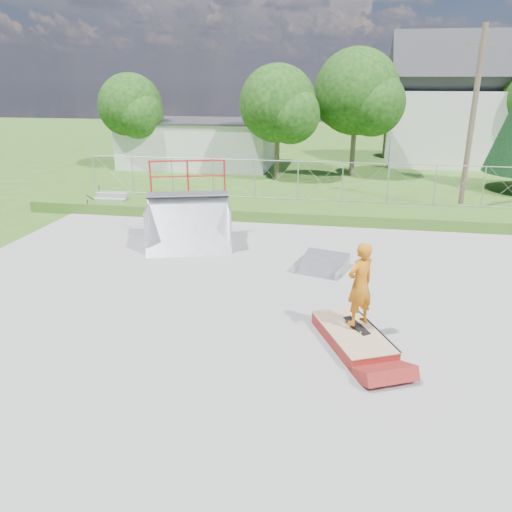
% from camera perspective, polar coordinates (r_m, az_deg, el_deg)
% --- Properties ---
extents(ground, '(120.00, 120.00, 0.00)m').
position_cam_1_polar(ground, '(13.56, 0.31, -5.75)').
color(ground, '#2E611B').
rests_on(ground, ground).
extents(concrete_pad, '(20.00, 16.00, 0.04)m').
position_cam_1_polar(concrete_pad, '(13.55, 0.31, -5.68)').
color(concrete_pad, gray).
rests_on(concrete_pad, ground).
extents(grass_berm, '(24.00, 3.00, 0.50)m').
position_cam_1_polar(grass_berm, '(22.38, 4.48, 5.20)').
color(grass_berm, '#2E611B').
rests_on(grass_berm, ground).
extents(grind_box, '(2.02, 2.63, 0.35)m').
position_cam_1_polar(grind_box, '(11.89, 10.97, -9.08)').
color(grind_box, maroon).
rests_on(grind_box, concrete_pad).
extents(quarter_pipe, '(3.55, 3.24, 2.97)m').
position_cam_1_polar(quarter_pipe, '(17.98, -7.77, 5.54)').
color(quarter_pipe, '#9C9FA4').
rests_on(quarter_pipe, concrete_pad).
extents(flat_bank_ramp, '(1.78, 1.85, 0.44)m').
position_cam_1_polar(flat_bank_ramp, '(16.03, 7.53, -0.97)').
color(flat_bank_ramp, '#9C9FA4').
rests_on(flat_bank_ramp, concrete_pad).
extents(skateboard, '(0.65, 0.77, 0.13)m').
position_cam_1_polar(skateboard, '(11.92, 11.45, -7.84)').
color(skateboard, black).
rests_on(skateboard, grind_box).
extents(skater, '(0.84, 0.83, 1.96)m').
position_cam_1_polar(skater, '(11.51, 11.78, -3.51)').
color(skater, '#C36711').
rests_on(skater, grind_box).
extents(concrete_stairs, '(1.50, 1.60, 0.80)m').
position_cam_1_polar(concrete_stairs, '(23.93, -16.52, 5.77)').
color(concrete_stairs, gray).
rests_on(concrete_stairs, ground).
extents(chain_link_fence, '(20.00, 0.06, 1.80)m').
position_cam_1_polar(chain_link_fence, '(23.09, 4.81, 8.58)').
color(chain_link_fence, '#9DA0A5').
rests_on(chain_link_fence, grass_berm).
extents(utility_building_flat, '(10.00, 6.00, 3.00)m').
position_cam_1_polar(utility_building_flat, '(35.79, -6.48, 12.63)').
color(utility_building_flat, silver).
rests_on(utility_building_flat, ground).
extents(gable_house, '(8.40, 6.08, 8.94)m').
position_cam_1_polar(gable_house, '(38.75, 21.19, 15.49)').
color(gable_house, silver).
rests_on(gable_house, ground).
extents(utility_pole, '(0.24, 0.24, 8.00)m').
position_cam_1_polar(utility_pole, '(24.74, 23.46, 13.91)').
color(utility_pole, brown).
rests_on(utility_pole, ground).
extents(tree_left_near, '(4.76, 4.48, 6.65)m').
position_cam_1_polar(tree_left_near, '(30.19, 2.93, 16.66)').
color(tree_left_near, brown).
rests_on(tree_left_near, ground).
extents(tree_center, '(5.44, 5.12, 7.60)m').
position_cam_1_polar(tree_center, '(31.90, 11.93, 17.54)').
color(tree_center, brown).
rests_on(tree_center, ground).
extents(tree_left_far, '(4.42, 4.16, 6.18)m').
position_cam_1_polar(tree_left_far, '(34.84, -13.88, 16.04)').
color(tree_left_far, brown).
rests_on(tree_left_far, ground).
extents(tree_back_mid, '(4.08, 3.84, 5.70)m').
position_cam_1_polar(tree_back_mid, '(40.11, 15.17, 15.91)').
color(tree_back_mid, brown).
rests_on(tree_back_mid, ground).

